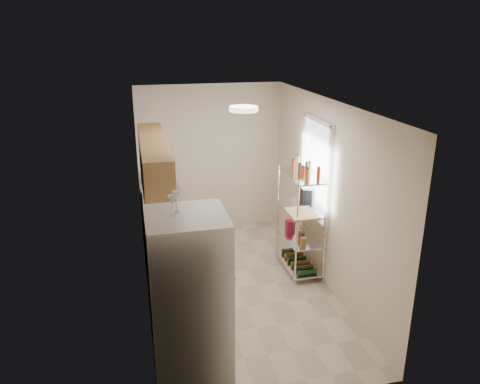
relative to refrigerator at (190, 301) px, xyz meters
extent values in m
cube|color=beige|center=(0.87, 1.65, -0.92)|extent=(2.50, 4.40, 0.01)
cube|color=silver|center=(0.87, 1.65, 1.69)|extent=(2.50, 4.40, 0.01)
cube|color=beige|center=(0.87, 3.86, 0.38)|extent=(2.50, 0.01, 2.60)
cube|color=beige|center=(0.87, -0.55, 0.38)|extent=(2.50, 0.01, 2.60)
cube|color=beige|center=(-0.38, 1.65, 0.38)|extent=(0.01, 4.40, 2.60)
cube|color=beige|center=(2.12, 1.65, 0.38)|extent=(0.01, 4.40, 2.60)
cube|color=tan|center=(-0.05, 2.09, -0.49)|extent=(0.60, 3.48, 0.86)
cube|color=gray|center=(-0.03, 2.09, -0.04)|extent=(0.63, 3.51, 0.04)
cube|color=#B7BABC|center=(-0.07, 0.95, -0.04)|extent=(0.52, 0.44, 0.04)
cube|color=#B7BABC|center=(0.23, 3.45, -0.46)|extent=(0.01, 0.55, 0.72)
cube|color=tan|center=(-0.18, 1.75, 0.89)|extent=(0.33, 2.20, 0.72)
cube|color=#B7BABC|center=(-0.13, 2.55, 0.47)|extent=(0.50, 0.60, 0.12)
cube|color=white|center=(2.10, 2.00, 0.63)|extent=(0.06, 1.00, 1.46)
cube|color=silver|center=(1.88, 1.95, -0.82)|extent=(0.45, 0.90, 0.02)
cube|color=silver|center=(1.88, 1.95, -0.37)|extent=(0.45, 0.90, 0.02)
cube|color=silver|center=(1.88, 1.95, 0.08)|extent=(0.45, 0.90, 0.02)
cube|color=silver|center=(1.88, 1.95, 0.58)|extent=(0.45, 0.90, 0.02)
cylinder|color=silver|center=(1.66, 1.51, -0.14)|extent=(0.02, 0.02, 1.55)
cylinder|color=silver|center=(1.66, 2.39, -0.14)|extent=(0.02, 0.02, 1.55)
cylinder|color=silver|center=(2.09, 1.51, -0.14)|extent=(0.02, 0.02, 1.55)
cylinder|color=silver|center=(2.09, 2.39, -0.14)|extent=(0.02, 0.02, 1.55)
cylinder|color=white|center=(0.87, 1.35, 1.65)|extent=(0.34, 0.34, 0.05)
cube|color=silver|center=(0.00, 0.00, 0.00)|extent=(0.76, 0.76, 1.84)
cylinder|color=silver|center=(-0.09, 2.16, 0.09)|extent=(0.27, 0.27, 0.22)
cylinder|color=black|center=(-0.09, 2.59, 0.01)|extent=(0.30, 0.30, 0.05)
cylinder|color=black|center=(-0.04, 2.69, 0.01)|extent=(0.24, 0.24, 0.05)
cube|color=tan|center=(1.79, 1.68, 0.11)|extent=(0.39, 0.50, 0.03)
cube|color=black|center=(1.99, 2.10, 0.22)|extent=(0.17, 0.23, 0.26)
cube|color=maroon|center=(1.79, 2.20, -0.28)|extent=(0.10, 0.13, 0.15)
camera|label=1|loc=(-0.42, -4.00, 2.53)|focal=35.00mm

